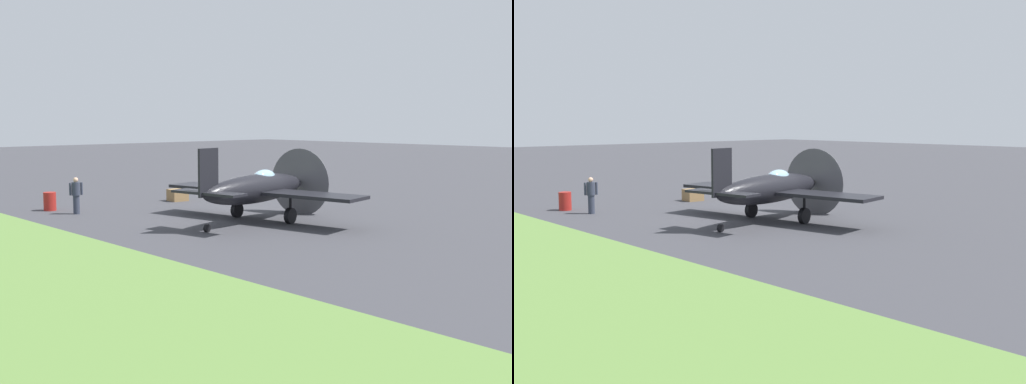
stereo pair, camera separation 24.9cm
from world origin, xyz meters
TOP-DOWN VIEW (x-y plane):
  - ground_plane at (0.00, 0.00)m, footprint 160.00×160.00m
  - airplane_lead at (2.51, -0.09)m, footprint 9.80×7.81m
  - ground_crew_chief at (-4.92, -4.85)m, footprint 0.38×0.61m
  - fuel_drum at (-6.85, -5.27)m, footprint 0.60×0.60m
  - supply_crate at (-5.66, 1.52)m, footprint 0.99×0.99m

SIDE VIEW (x-z plane):
  - ground_plane at x=0.00m, z-range 0.00..0.00m
  - supply_crate at x=-5.66m, z-range 0.00..0.64m
  - fuel_drum at x=-6.85m, z-range 0.00..0.90m
  - ground_crew_chief at x=-4.92m, z-range 0.05..1.78m
  - airplane_lead at x=2.51m, z-range -0.28..3.19m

